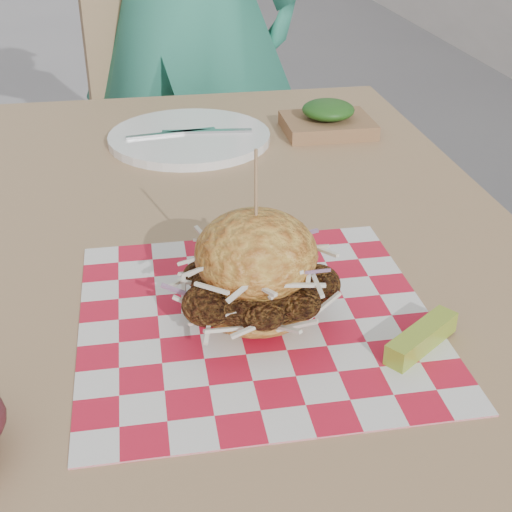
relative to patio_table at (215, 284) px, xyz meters
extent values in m
plane|color=gray|center=(0.14, 0.27, -0.67)|extent=(80.00, 80.00, 0.00)
cube|color=#A77F5C|center=(0.00, 0.00, 0.06)|extent=(0.80, 1.20, 0.04)
cylinder|color=#333338|center=(-0.34, 0.54, -0.32)|extent=(0.05, 0.05, 0.71)
cylinder|color=#333338|center=(0.34, 0.54, -0.32)|extent=(0.05, 0.05, 0.71)
cube|color=#A77F5C|center=(0.00, 0.99, -0.22)|extent=(0.50, 0.50, 0.04)
cube|color=#A77F5C|center=(-0.04, 1.18, 0.03)|extent=(0.42, 0.13, 0.50)
cylinder|color=#333338|center=(-0.14, 0.77, -0.46)|extent=(0.03, 0.03, 0.43)
cylinder|color=#333338|center=(0.22, 0.85, -0.46)|extent=(0.03, 0.03, 0.43)
cylinder|color=#333338|center=(-0.22, 1.13, -0.46)|extent=(0.03, 0.03, 0.43)
cylinder|color=#333338|center=(0.14, 1.20, -0.46)|extent=(0.03, 0.03, 0.43)
cube|color=red|center=(0.02, -0.20, 0.08)|extent=(0.36, 0.36, 0.00)
ellipsoid|color=gold|center=(0.02, -0.20, 0.10)|extent=(0.12, 0.12, 0.04)
ellipsoid|color=brown|center=(0.02, -0.20, 0.12)|extent=(0.13, 0.12, 0.07)
ellipsoid|color=gold|center=(0.02, -0.20, 0.16)|extent=(0.12, 0.12, 0.09)
cylinder|color=#A77F5C|center=(0.02, -0.20, 0.22)|extent=(0.00, 0.00, 0.09)
cube|color=#96B133|center=(0.17, -0.28, 0.09)|extent=(0.09, 0.07, 0.02)
cylinder|color=white|center=(0.00, 0.33, 0.09)|extent=(0.27, 0.27, 0.01)
cube|color=silver|center=(-0.03, 0.33, 0.09)|extent=(0.15, 0.03, 0.00)
cube|color=silver|center=(0.03, 0.33, 0.09)|extent=(0.15, 0.03, 0.00)
cube|color=brown|center=(0.24, 0.34, 0.09)|extent=(0.15, 0.12, 0.02)
ellipsoid|color=#194A15|center=(0.24, 0.34, 0.12)|extent=(0.09, 0.09, 0.03)
camera|label=1|loc=(-0.08, -0.80, 0.50)|focal=50.00mm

